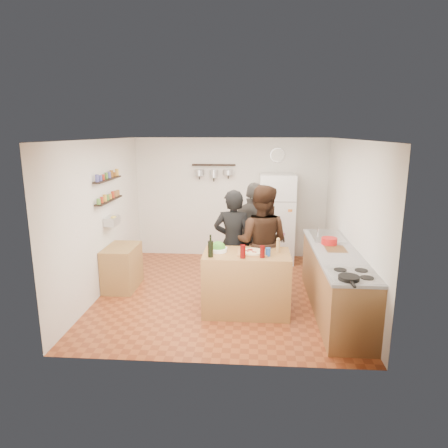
# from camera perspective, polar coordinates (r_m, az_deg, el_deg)

# --- Properties ---
(room_shell) EXTENTS (4.20, 4.20, 4.20)m
(room_shell) POSITION_cam_1_polar(r_m,az_deg,el_deg) (6.75, 0.18, 1.38)
(room_shell) COLOR brown
(room_shell) RESTS_ON ground
(prep_island) EXTENTS (1.25, 0.72, 0.91)m
(prep_island) POSITION_cam_1_polar(r_m,az_deg,el_deg) (5.93, 3.20, -8.36)
(prep_island) COLOR olive
(prep_island) RESTS_ON floor
(pizza_board) EXTENTS (0.42, 0.34, 0.02)m
(pizza_board) POSITION_cam_1_polar(r_m,az_deg,el_deg) (5.75, 4.05, -4.13)
(pizza_board) COLOR #996537
(pizza_board) RESTS_ON prep_island
(pizza) EXTENTS (0.34, 0.34, 0.02)m
(pizza) POSITION_cam_1_polar(r_m,az_deg,el_deg) (5.75, 4.06, -3.95)
(pizza) COLOR #D1BD8A
(pizza) RESTS_ON pizza_board
(salad_bowl) EXTENTS (0.27, 0.27, 0.05)m
(salad_bowl) POSITION_cam_1_polar(r_m,az_deg,el_deg) (5.84, -0.86, -3.67)
(salad_bowl) COLOR white
(salad_bowl) RESTS_ON prep_island
(wine_bottle) EXTENTS (0.08, 0.08, 0.23)m
(wine_bottle) POSITION_cam_1_polar(r_m,az_deg,el_deg) (5.56, -1.93, -3.59)
(wine_bottle) COLOR black
(wine_bottle) RESTS_ON prep_island
(wine_glass_near) EXTENTS (0.08, 0.08, 0.19)m
(wine_glass_near) POSITION_cam_1_polar(r_m,az_deg,el_deg) (5.52, 2.71, -3.95)
(wine_glass_near) COLOR #500706
(wine_glass_near) RESTS_ON prep_island
(wine_glass_far) EXTENTS (0.07, 0.07, 0.17)m
(wine_glass_far) POSITION_cam_1_polar(r_m,az_deg,el_deg) (5.56, 5.51, -3.97)
(wine_glass_far) COLOR #510706
(wine_glass_far) RESTS_ON prep_island
(pepper_mill) EXTENTS (0.05, 0.05, 0.18)m
(pepper_mill) POSITION_cam_1_polar(r_m,az_deg,el_deg) (5.81, 7.72, -3.24)
(pepper_mill) COLOR #A07843
(pepper_mill) RESTS_ON prep_island
(salt_canister) EXTENTS (0.07, 0.07, 0.12)m
(salt_canister) POSITION_cam_1_polar(r_m,az_deg,el_deg) (5.65, 6.30, -3.99)
(salt_canister) COLOR #1C4C9B
(salt_canister) RESTS_ON prep_island
(person_left) EXTENTS (0.68, 0.48, 1.74)m
(person_left) POSITION_cam_1_polar(r_m,az_deg,el_deg) (6.39, 1.33, -2.79)
(person_left) COLOR black
(person_left) RESTS_ON floor
(person_center) EXTENTS (1.02, 0.87, 1.83)m
(person_center) POSITION_cam_1_polar(r_m,az_deg,el_deg) (6.31, 5.31, -2.66)
(person_center) COLOR black
(person_center) RESTS_ON floor
(person_back) EXTENTS (1.15, 0.80, 1.81)m
(person_back) POSITION_cam_1_polar(r_m,az_deg,el_deg) (6.73, 4.34, -1.72)
(person_back) COLOR #2F2C29
(person_back) RESTS_ON floor
(counter_run) EXTENTS (0.63, 2.63, 0.90)m
(counter_run) POSITION_cam_1_polar(r_m,az_deg,el_deg) (6.18, 15.61, -7.96)
(counter_run) COLOR #9E7042
(counter_run) RESTS_ON floor
(stove_top) EXTENTS (0.60, 0.62, 0.02)m
(stove_top) POSITION_cam_1_polar(r_m,az_deg,el_deg) (5.16, 17.97, -6.92)
(stove_top) COLOR white
(stove_top) RESTS_ON counter_run
(skillet) EXTENTS (0.25, 0.25, 0.05)m
(skillet) POSITION_cam_1_polar(r_m,az_deg,el_deg) (4.94, 17.40, -7.36)
(skillet) COLOR black
(skillet) RESTS_ON stove_top
(sink) EXTENTS (0.50, 0.80, 0.03)m
(sink) POSITION_cam_1_polar(r_m,az_deg,el_deg) (6.84, 14.48, -1.77)
(sink) COLOR silver
(sink) RESTS_ON counter_run
(cutting_board) EXTENTS (0.30, 0.40, 0.02)m
(cutting_board) POSITION_cam_1_polar(r_m,az_deg,el_deg) (6.15, 15.65, -3.54)
(cutting_board) COLOR brown
(cutting_board) RESTS_ON counter_run
(red_bowl) EXTENTS (0.24, 0.24, 0.10)m
(red_bowl) POSITION_cam_1_polar(r_m,az_deg,el_deg) (6.37, 14.80, -2.36)
(red_bowl) COLOR red
(red_bowl) RESTS_ON counter_run
(fridge) EXTENTS (0.70, 0.68, 1.80)m
(fridge) POSITION_cam_1_polar(r_m,az_deg,el_deg) (8.16, 7.52, 0.79)
(fridge) COLOR white
(fridge) RESTS_ON floor
(wall_clock) EXTENTS (0.30, 0.03, 0.30)m
(wall_clock) POSITION_cam_1_polar(r_m,az_deg,el_deg) (8.32, 7.65, 9.72)
(wall_clock) COLOR silver
(wall_clock) RESTS_ON back_wall
(spice_shelf_lower) EXTENTS (0.12, 1.00, 0.02)m
(spice_shelf_lower) POSITION_cam_1_polar(r_m,az_deg,el_deg) (6.93, -16.09, 3.27)
(spice_shelf_lower) COLOR black
(spice_shelf_lower) RESTS_ON left_wall
(spice_shelf_upper) EXTENTS (0.12, 1.00, 0.02)m
(spice_shelf_upper) POSITION_cam_1_polar(r_m,az_deg,el_deg) (6.88, -16.28, 6.14)
(spice_shelf_upper) COLOR black
(spice_shelf_upper) RESTS_ON left_wall
(produce_basket) EXTENTS (0.18, 0.35, 0.14)m
(produce_basket) POSITION_cam_1_polar(r_m,az_deg,el_deg) (6.98, -15.68, 0.44)
(produce_basket) COLOR silver
(produce_basket) RESTS_ON left_wall
(side_table) EXTENTS (0.50, 0.80, 0.73)m
(side_table) POSITION_cam_1_polar(r_m,az_deg,el_deg) (7.05, -14.34, -6.01)
(side_table) COLOR #A77E46
(side_table) RESTS_ON floor
(pot_rack) EXTENTS (0.90, 0.04, 0.04)m
(pot_rack) POSITION_cam_1_polar(r_m,az_deg,el_deg) (8.27, -1.48, 8.43)
(pot_rack) COLOR black
(pot_rack) RESTS_ON back_wall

